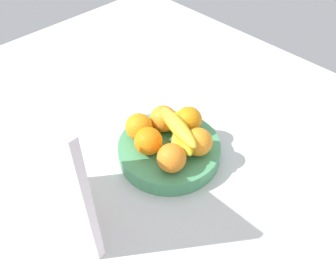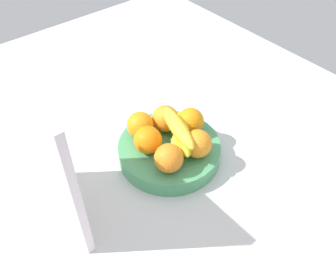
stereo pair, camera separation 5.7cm
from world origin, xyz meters
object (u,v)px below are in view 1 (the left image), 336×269
(orange_center, at_px, (198,142))
(banana_bunch, at_px, (180,133))
(orange_front_left, at_px, (148,141))
(fruit_bowl, at_px, (168,151))
(orange_top_stack, at_px, (139,127))
(cutting_board, at_px, (50,168))
(orange_front_right, at_px, (172,158))
(orange_back_left, at_px, (189,120))
(orange_back_right, at_px, (163,119))

(orange_center, bearing_deg, banana_bunch, 16.78)
(orange_front_left, bearing_deg, fruit_bowl, -111.49)
(fruit_bowl, xyz_separation_m, orange_center, (-0.07, -0.04, 0.06))
(orange_top_stack, xyz_separation_m, cutting_board, (-0.05, 0.28, 0.10))
(orange_front_right, xyz_separation_m, banana_bunch, (0.04, -0.07, 0.01))
(orange_top_stack, bearing_deg, orange_back_left, -122.59)
(orange_front_left, distance_m, orange_top_stack, 0.06)
(orange_back_right, bearing_deg, orange_back_left, -138.70)
(orange_back_right, bearing_deg, orange_front_right, 144.29)
(fruit_bowl, height_order, orange_back_right, orange_back_right)
(orange_back_right, height_order, orange_top_stack, same)
(orange_back_right, distance_m, cutting_board, 0.36)
(orange_front_right, bearing_deg, cutting_board, 70.59)
(fruit_bowl, xyz_separation_m, cutting_board, (0.03, 0.31, 0.16))
(orange_front_left, xyz_separation_m, orange_back_right, (0.04, -0.09, 0.00))
(orange_back_left, bearing_deg, orange_front_right, 117.01)
(fruit_bowl, relative_size, cutting_board, 0.76)
(orange_top_stack, bearing_deg, banana_bunch, -150.10)
(fruit_bowl, xyz_separation_m, banana_bunch, (-0.02, -0.02, 0.07))
(orange_front_left, relative_size, banana_bunch, 0.41)
(fruit_bowl, height_order, orange_center, orange_center)
(orange_back_left, bearing_deg, orange_back_right, 41.30)
(orange_front_left, distance_m, cutting_board, 0.28)
(fruit_bowl, bearing_deg, cutting_board, 84.67)
(orange_back_left, relative_size, orange_back_right, 1.00)
(banana_bunch, bearing_deg, orange_back_right, -9.53)
(orange_front_left, relative_size, orange_back_right, 1.00)
(orange_front_right, bearing_deg, orange_front_left, 1.23)
(fruit_bowl, relative_size, orange_center, 3.75)
(orange_center, xyz_separation_m, cutting_board, (0.10, 0.35, 0.10))
(banana_bunch, bearing_deg, orange_top_stack, 29.90)
(orange_center, distance_m, orange_back_left, 0.09)
(fruit_bowl, xyz_separation_m, orange_back_right, (0.06, -0.04, 0.06))
(banana_bunch, bearing_deg, orange_back_left, -67.45)
(orange_front_right, distance_m, cutting_board, 0.29)
(orange_back_right, relative_size, banana_bunch, 0.41)
(cutting_board, bearing_deg, banana_bunch, -98.72)
(fruit_bowl, height_order, orange_front_left, orange_front_left)
(orange_top_stack, bearing_deg, cutting_board, 99.95)
(orange_center, height_order, orange_back_right, same)
(orange_back_right, bearing_deg, orange_top_stack, 72.86)
(orange_front_left, bearing_deg, orange_back_right, -67.52)
(orange_back_left, height_order, cutting_board, cutting_board)
(orange_back_right, bearing_deg, fruit_bowl, 147.02)
(orange_front_right, relative_size, orange_back_right, 1.00)
(orange_front_left, height_order, orange_front_right, same)
(orange_front_left, distance_m, orange_center, 0.13)
(cutting_board, bearing_deg, orange_front_right, -109.74)
(orange_center, bearing_deg, orange_top_stack, 25.69)
(fruit_bowl, height_order, orange_top_stack, orange_top_stack)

